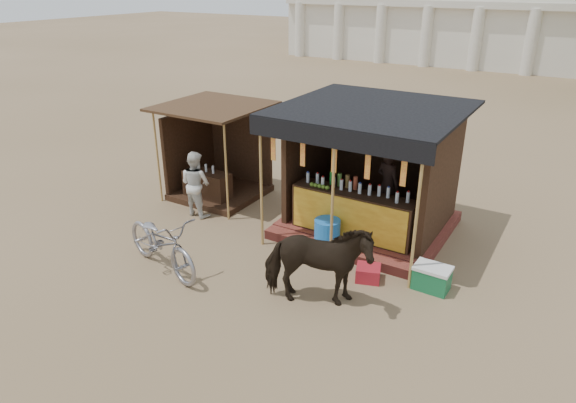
% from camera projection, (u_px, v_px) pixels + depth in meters
% --- Properties ---
extents(ground, '(120.00, 120.00, 0.00)m').
position_uv_depth(ground, '(243.00, 287.00, 9.35)').
color(ground, '#846B4C').
rests_on(ground, ground).
extents(main_stall, '(3.60, 3.61, 2.78)m').
position_uv_depth(main_stall, '(370.00, 187.00, 11.09)').
color(main_stall, brown).
rests_on(main_stall, ground).
extents(secondary_stall, '(2.40, 2.40, 2.38)m').
position_uv_depth(secondary_stall, '(215.00, 163.00, 13.05)').
color(secondary_stall, '#392114').
rests_on(secondary_stall, ground).
extents(cow, '(2.02, 1.51, 1.55)m').
position_uv_depth(cow, '(317.00, 265.00, 8.56)').
color(cow, black).
rests_on(cow, ground).
extents(motorbike, '(2.35, 1.33, 1.17)m').
position_uv_depth(motorbike, '(162.00, 242.00, 9.68)').
color(motorbike, gray).
rests_on(motorbike, ground).
extents(bystander, '(0.80, 0.64, 1.56)m').
position_uv_depth(bystander, '(196.00, 184.00, 11.91)').
color(bystander, silver).
rests_on(bystander, ground).
extents(blue_barrel, '(0.68, 0.68, 0.70)m').
position_uv_depth(blue_barrel, '(327.00, 235.00, 10.45)').
color(blue_barrel, blue).
rests_on(blue_barrel, ground).
extents(red_crate, '(0.55, 0.53, 0.27)m').
position_uv_depth(red_crate, '(368.00, 273.00, 9.52)').
color(red_crate, '#A51B27').
rests_on(red_crate, ground).
extents(cooler, '(0.65, 0.46, 0.46)m').
position_uv_depth(cooler, '(432.00, 278.00, 9.20)').
color(cooler, '#166539').
rests_on(cooler, ground).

